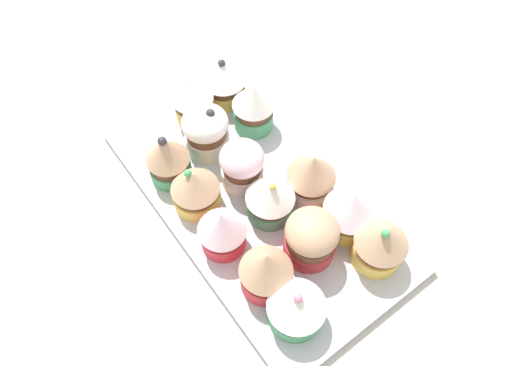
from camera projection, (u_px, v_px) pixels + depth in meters
The scene contains 17 objects.
ground_plane at pixel (256, 205), 66.12cm from camera, with size 180.00×180.00×3.00cm, color beige.
baking_tray at pixel (256, 198), 64.33cm from camera, with size 41.95×22.77×1.20cm.
cupcake_0 at pixel (381, 243), 56.07cm from camera, with size 6.25×6.25×7.63cm.
cupcake_1 at pixel (351, 211), 58.49cm from camera, with size 6.68×6.68×6.89cm.
cupcake_2 at pixel (311, 175), 61.11cm from camera, with size 6.22×6.22×7.27cm.
cupcake_3 at pixel (254, 106), 66.53cm from camera, with size 5.82×5.82×7.74cm.
cupcake_4 at pixel (224, 80), 69.63cm from camera, with size 6.57×6.57×7.21cm.
cupcake_5 at pixel (311, 237), 56.69cm from camera, with size 6.24×6.24×7.09cm.
cupcake_6 at pixel (269, 199), 59.64cm from camera, with size 6.10×6.10×6.90cm.
cupcake_7 at pixel (239, 166), 61.98cm from camera, with size 5.70×5.70×6.89cm.
cupcake_8 at pixel (206, 130), 64.82cm from camera, with size 6.15×6.15×7.59cm.
cupcake_9 at pixel (192, 98), 67.40cm from camera, with size 5.83×5.83×7.40cm.
cupcake_10 at pixel (297, 307), 52.65cm from camera, with size 6.52×6.52×6.77cm.
cupcake_11 at pixel (266, 270), 54.20cm from camera, with size 6.07×6.07×7.72cm.
cupcake_12 at pixel (222, 229), 57.10cm from camera, with size 5.84×5.84×7.15cm.
cupcake_13 at pixel (195, 188), 60.55cm from camera, with size 6.11×6.11×6.80cm.
cupcake_14 at pixel (168, 158), 62.19cm from camera, with size 5.64×5.64×7.97cm.
Camera 1 is at (-26.05, 19.19, 56.23)cm, focal length 34.68 mm.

